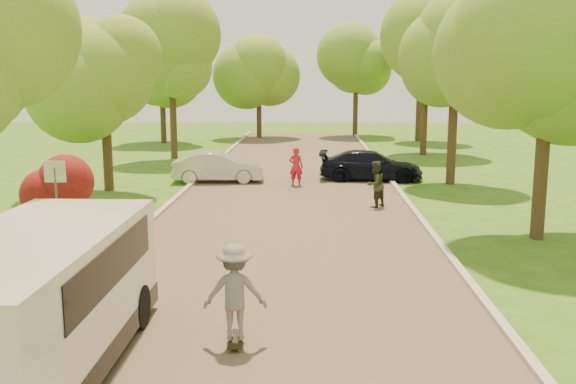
# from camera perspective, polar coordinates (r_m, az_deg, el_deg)

# --- Properties ---
(ground) EXTENTS (100.00, 100.00, 0.00)m
(ground) POSITION_cam_1_polar(r_m,az_deg,el_deg) (12.71, -1.37, -9.47)
(ground) COLOR #276117
(ground) RESTS_ON ground
(road) EXTENTS (8.00, 60.00, 0.01)m
(road) POSITION_cam_1_polar(r_m,az_deg,el_deg) (20.41, -0.03, -1.91)
(road) COLOR #4C4438
(road) RESTS_ON ground
(curb_left) EXTENTS (0.18, 60.00, 0.12)m
(curb_left) POSITION_cam_1_polar(r_m,az_deg,el_deg) (20.94, -11.18, -1.64)
(curb_left) COLOR #B2AD9E
(curb_left) RESTS_ON ground
(curb_right) EXTENTS (0.18, 60.00, 0.12)m
(curb_right) POSITION_cam_1_polar(r_m,az_deg,el_deg) (20.65, 11.28, -1.81)
(curb_right) COLOR #B2AD9E
(curb_right) RESTS_ON ground
(street_sign) EXTENTS (0.55, 0.06, 2.17)m
(street_sign) POSITION_cam_1_polar(r_m,az_deg,el_deg) (17.44, -19.95, 0.62)
(street_sign) COLOR #59595E
(street_sign) RESTS_ON ground
(red_shrub) EXTENTS (1.70, 1.70, 1.95)m
(red_shrub) POSITION_cam_1_polar(r_m,az_deg,el_deg) (19.08, -19.59, -0.01)
(red_shrub) COLOR #382619
(red_shrub) RESTS_ON ground
(tree_l_midb) EXTENTS (4.30, 4.20, 6.62)m
(tree_l_midb) POSITION_cam_1_polar(r_m,az_deg,el_deg) (25.11, -15.69, 10.50)
(tree_l_midb) COLOR #382619
(tree_l_midb) RESTS_ON ground
(tree_l_far) EXTENTS (4.92, 4.80, 7.79)m
(tree_l_far) POSITION_cam_1_polar(r_m,az_deg,el_deg) (34.71, -9.99, 11.97)
(tree_l_far) COLOR #382619
(tree_l_far) RESTS_ON ground
(tree_r_mida) EXTENTS (5.13, 5.00, 7.95)m
(tree_r_mida) POSITION_cam_1_polar(r_m,az_deg,el_deg) (18.12, 23.03, 13.38)
(tree_r_mida) COLOR #382619
(tree_r_mida) RESTS_ON ground
(tree_r_midb) EXTENTS (4.51, 4.40, 7.01)m
(tree_r_midb) POSITION_cam_1_polar(r_m,az_deg,el_deg) (26.61, 15.09, 11.12)
(tree_r_midb) COLOR #382619
(tree_r_midb) RESTS_ON ground
(tree_r_far) EXTENTS (5.33, 5.20, 8.34)m
(tree_r_far) POSITION_cam_1_polar(r_m,az_deg,el_deg) (36.57, 12.60, 12.35)
(tree_r_far) COLOR #382619
(tree_r_far) RESTS_ON ground
(tree_bg_a) EXTENTS (5.12, 5.00, 7.72)m
(tree_bg_a) POSITION_cam_1_polar(r_m,az_deg,el_deg) (43.03, -10.92, 11.35)
(tree_bg_a) COLOR #382619
(tree_bg_a) RESTS_ON ground
(tree_bg_b) EXTENTS (5.12, 5.00, 7.95)m
(tree_bg_b) POSITION_cam_1_polar(r_m,az_deg,el_deg) (44.60, 11.98, 11.55)
(tree_bg_b) COLOR #382619
(tree_bg_b) RESTS_ON ground
(tree_bg_c) EXTENTS (4.92, 4.80, 7.33)m
(tree_bg_c) POSITION_cam_1_polar(r_m,az_deg,el_deg) (46.09, -2.35, 11.06)
(tree_bg_c) COLOR #382619
(tree_bg_c) RESTS_ON ground
(tree_bg_d) EXTENTS (5.12, 5.00, 7.72)m
(tree_bg_d) POSITION_cam_1_polar(r_m,az_deg,el_deg) (48.09, 6.35, 11.32)
(tree_bg_d) COLOR #382619
(tree_bg_d) RESTS_ON ground
(minivan) EXTENTS (2.24, 5.62, 2.09)m
(minivan) POSITION_cam_1_polar(r_m,az_deg,el_deg) (9.97, -21.57, -9.08)
(minivan) COLOR silver
(minivan) RESTS_ON ground
(silver_sedan) EXTENTS (3.83, 1.58, 1.23)m
(silver_sedan) POSITION_cam_1_polar(r_m,az_deg,el_deg) (26.62, -6.22, 2.20)
(silver_sedan) COLOR silver
(silver_sedan) RESTS_ON ground
(dark_sedan) EXTENTS (4.42, 2.06, 1.25)m
(dark_sedan) POSITION_cam_1_polar(r_m,az_deg,el_deg) (27.18, 7.37, 2.35)
(dark_sedan) COLOR black
(dark_sedan) RESTS_ON ground
(longboard) EXTENTS (0.27, 0.82, 0.09)m
(longboard) POSITION_cam_1_polar(r_m,az_deg,el_deg) (10.67, -4.68, -12.92)
(longboard) COLOR black
(longboard) RESTS_ON ground
(skateboarder) EXTENTS (1.05, 0.65, 1.57)m
(skateboarder) POSITION_cam_1_polar(r_m,az_deg,el_deg) (10.39, -4.74, -8.84)
(skateboarder) COLOR slate
(skateboarder) RESTS_ON longboard
(person_striped) EXTENTS (0.63, 0.48, 1.55)m
(person_striped) POSITION_cam_1_polar(r_m,az_deg,el_deg) (25.50, 0.72, 2.26)
(person_striped) COLOR red
(person_striped) RESTS_ON ground
(person_olive) EXTENTS (0.95, 0.95, 1.55)m
(person_olive) POSITION_cam_1_polar(r_m,az_deg,el_deg) (21.42, 7.75, 0.67)
(person_olive) COLOR #2D331E
(person_olive) RESTS_ON ground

